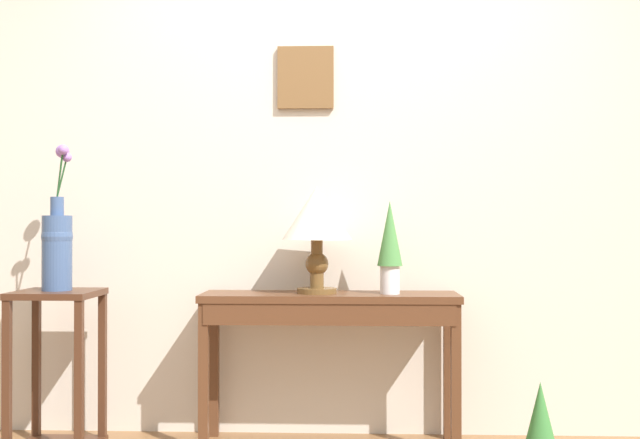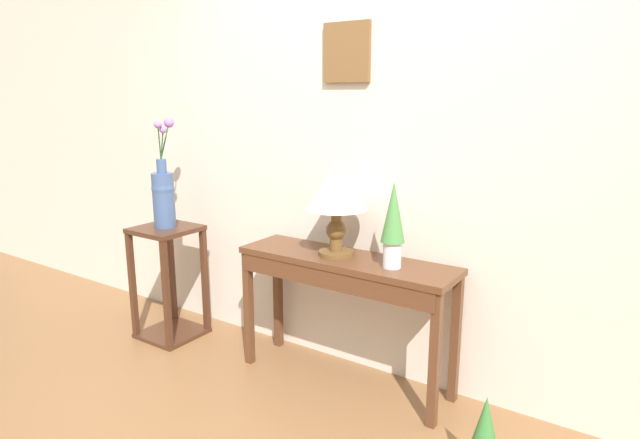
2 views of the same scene
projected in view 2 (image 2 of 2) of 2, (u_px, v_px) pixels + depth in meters
back_wall_with_art at (376, 131)px, 2.98m from camera, size 9.00×0.13×2.80m
console_table at (343, 278)px, 2.94m from camera, size 1.24×0.35×0.74m
table_lamp at (336, 191)px, 2.88m from camera, size 0.34×0.34×0.52m
potted_plant_on_console at (393, 221)px, 2.70m from camera, size 0.12×0.12×0.45m
pedestal_stand_left at (169, 282)px, 3.59m from camera, size 0.37×0.37×0.76m
flower_vase_tall at (164, 192)px, 3.46m from camera, size 0.15×0.19×0.70m
potted_plant_floor at (484, 436)px, 2.24m from camera, size 0.14×0.14×0.40m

